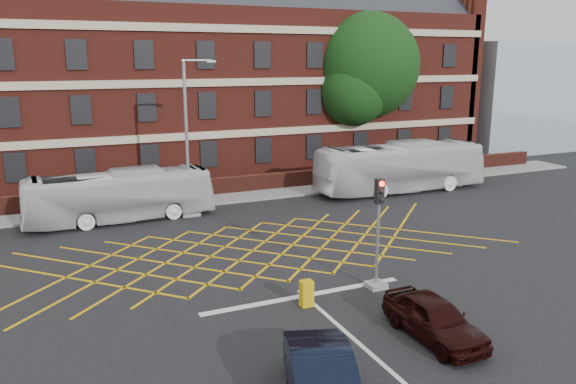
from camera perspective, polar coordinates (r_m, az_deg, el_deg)
name	(u,v)px	position (r m, az deg, el deg)	size (l,w,h in m)	color
ground	(269,265)	(24.13, -1.94, -7.42)	(120.00, 120.00, 0.00)	black
victorian_building	(161,69)	(43.80, -12.78, 12.14)	(51.00, 12.17, 20.40)	#5D2018
boundary_wall	(192,189)	(35.87, -9.73, 0.30)	(56.00, 0.50, 1.10)	#4C1C14
far_pavement	(196,200)	(35.04, -9.29, -0.82)	(60.00, 3.00, 0.12)	slate
glass_block	(511,96)	(59.72, 21.70, 9.06)	(14.00, 10.00, 10.00)	#99B2BF
box_junction_hatching	(253,250)	(25.88, -3.60, -5.95)	(11.50, 0.12, 0.02)	#CC990C
stop_line	(304,296)	(21.16, 1.67, -10.48)	(8.00, 0.30, 0.02)	silver
bus_left	(120,196)	(31.45, -16.70, -0.38)	(2.32, 9.93, 2.76)	silver
bus_right	(401,167)	(37.55, 11.36, 2.50)	(2.74, 11.69, 3.26)	silver
car_navy	(323,383)	(14.69, 3.56, -18.84)	(1.59, 4.55, 1.50)	black
car_maroon	(434,318)	(18.54, 14.63, -12.30)	(1.59, 3.96, 1.35)	black
deciduous_tree	(366,73)	(43.99, 7.90, 11.87)	(8.16, 8.07, 12.08)	black
traffic_light_near	(378,244)	(21.50, 9.08, -5.23)	(0.70, 0.70, 4.27)	slate
street_lamp	(189,164)	(31.39, -10.02, 2.80)	(2.25, 1.00, 8.53)	slate
utility_cabinet	(306,293)	(20.19, 1.89, -10.26)	(0.44, 0.36, 0.95)	#CAA10B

